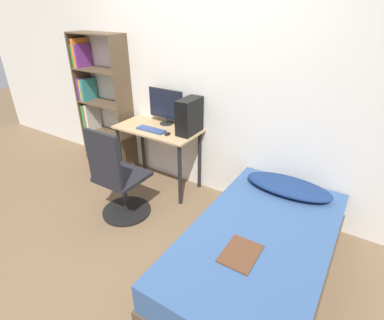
# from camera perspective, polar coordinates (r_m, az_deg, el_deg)

# --- Properties ---
(ground_plane) EXTENTS (14.00, 14.00, 0.00)m
(ground_plane) POSITION_cam_1_polar(r_m,az_deg,el_deg) (2.97, -14.18, -16.89)
(ground_plane) COLOR brown
(wall_back) EXTENTS (8.00, 0.05, 2.50)m
(wall_back) POSITION_cam_1_polar(r_m,az_deg,el_deg) (3.37, 1.49, 13.99)
(wall_back) COLOR silver
(wall_back) RESTS_ON ground_plane
(desk) EXTENTS (0.99, 0.52, 0.77)m
(desk) POSITION_cam_1_polar(r_m,az_deg,el_deg) (3.57, -6.44, 4.01)
(desk) COLOR tan
(desk) RESTS_ON ground_plane
(bookshelf) EXTENTS (0.76, 0.29, 1.74)m
(bookshelf) POSITION_cam_1_polar(r_m,az_deg,el_deg) (4.32, -17.50, 10.01)
(bookshelf) COLOR brown
(bookshelf) RESTS_ON ground_plane
(office_chair) EXTENTS (0.52, 0.52, 1.02)m
(office_chair) POSITION_cam_1_polar(r_m,az_deg,el_deg) (3.18, -13.78, -4.52)
(office_chair) COLOR black
(office_chair) RESTS_ON ground_plane
(bed) EXTENTS (1.07, 1.90, 0.44)m
(bed) POSITION_cam_1_polar(r_m,az_deg,el_deg) (2.64, 12.52, -16.95)
(bed) COLOR #4C3D2D
(bed) RESTS_ON ground_plane
(pillow) EXTENTS (0.81, 0.36, 0.11)m
(pillow) POSITION_cam_1_polar(r_m,az_deg,el_deg) (3.01, 17.83, -4.79)
(pillow) COLOR navy
(pillow) RESTS_ON bed
(magazine) EXTENTS (0.24, 0.32, 0.01)m
(magazine) POSITION_cam_1_polar(r_m,az_deg,el_deg) (2.28, 9.23, -17.18)
(magazine) COLOR #56331E
(magazine) RESTS_ON bed
(monitor) EXTENTS (0.47, 0.16, 0.42)m
(monitor) POSITION_cam_1_polar(r_m,az_deg,el_deg) (3.55, -5.05, 10.32)
(monitor) COLOR black
(monitor) RESTS_ON desk
(keyboard) EXTENTS (0.36, 0.12, 0.02)m
(keyboard) POSITION_cam_1_polar(r_m,az_deg,el_deg) (3.44, -7.79, 5.74)
(keyboard) COLOR #33477A
(keyboard) RESTS_ON desk
(pc_tower) EXTENTS (0.16, 0.33, 0.39)m
(pc_tower) POSITION_cam_1_polar(r_m,az_deg,el_deg) (3.28, -0.45, 8.34)
(pc_tower) COLOR black
(pc_tower) RESTS_ON desk
(mouse) EXTENTS (0.06, 0.09, 0.02)m
(mouse) POSITION_cam_1_polar(r_m,az_deg,el_deg) (3.31, -4.72, 4.98)
(mouse) COLOR black
(mouse) RESTS_ON desk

